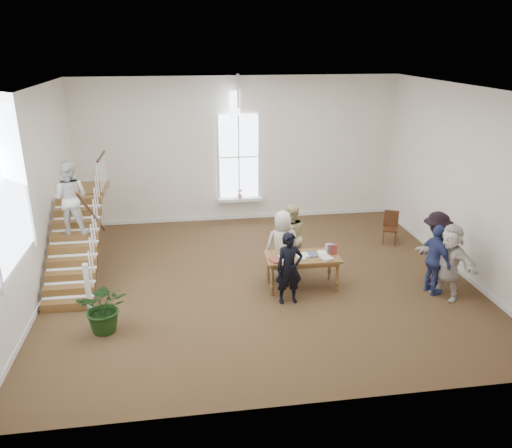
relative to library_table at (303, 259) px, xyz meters
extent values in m
plane|color=#4E381E|center=(-0.90, 0.55, -0.72)|extent=(10.00, 10.00, 0.00)
plane|color=white|center=(-0.90, 5.05, 1.53)|extent=(10.00, 0.00, 10.00)
plane|color=white|center=(-0.90, -3.95, 1.53)|extent=(10.00, 0.00, 10.00)
plane|color=white|center=(-5.90, 0.55, 1.53)|extent=(0.00, 9.00, 9.00)
plane|color=white|center=(4.10, 0.55, 1.53)|extent=(0.00, 9.00, 9.00)
plane|color=white|center=(-0.90, 0.55, 3.78)|extent=(10.00, 10.00, 0.00)
cube|color=white|center=(-0.90, 4.87, -0.02)|extent=(1.45, 0.28, 0.10)
plane|color=white|center=(-0.90, 4.99, 1.33)|extent=(2.60, 0.00, 2.60)
plane|color=white|center=(-0.90, 4.99, 2.93)|extent=(0.60, 0.60, 0.85)
plane|color=white|center=(-5.84, -0.95, 1.88)|extent=(0.00, 2.40, 2.40)
cube|color=white|center=(-0.90, 5.02, -0.66)|extent=(10.00, 0.04, 0.12)
imported|color=pink|center=(-0.90, 4.84, 0.18)|extent=(0.17, 0.17, 0.30)
cube|color=brown|center=(-5.25, -0.25, -0.62)|extent=(1.10, 0.30, 0.20)
cube|color=brown|center=(-5.25, 0.05, -0.42)|extent=(1.10, 0.30, 0.20)
cube|color=brown|center=(-5.25, 0.35, -0.22)|extent=(1.10, 0.30, 0.20)
cube|color=brown|center=(-5.25, 0.65, -0.02)|extent=(1.10, 0.30, 0.20)
cube|color=brown|center=(-5.25, 0.95, 0.18)|extent=(1.10, 0.30, 0.20)
cube|color=brown|center=(-5.25, 1.25, 0.38)|extent=(1.10, 0.30, 0.20)
cube|color=brown|center=(-5.25, 1.55, 0.58)|extent=(1.10, 0.30, 0.20)
cube|color=brown|center=(-5.25, 1.85, 0.78)|extent=(1.10, 0.30, 0.20)
cube|color=brown|center=(-5.25, 2.15, 0.98)|extent=(1.10, 0.30, 0.20)
cube|color=brown|center=(-5.25, 3.05, 1.02)|extent=(1.10, 1.20, 0.12)
cube|color=white|center=(-4.76, -0.40, -0.17)|extent=(0.10, 0.10, 1.10)
cylinder|color=#3C2110|center=(-4.75, 0.95, 1.03)|extent=(0.07, 2.74, 1.86)
imported|color=silver|center=(-5.25, 1.25, 1.35)|extent=(0.94, 0.79, 1.72)
cube|color=brown|center=(0.00, 0.01, 0.06)|extent=(1.73, 0.90, 0.05)
cube|color=brown|center=(0.00, 0.01, -0.02)|extent=(1.60, 0.78, 0.10)
cylinder|color=brown|center=(-0.76, -0.29, -0.35)|extent=(0.07, 0.07, 0.75)
cylinder|color=brown|center=(0.74, -0.34, -0.35)|extent=(0.07, 0.07, 0.75)
cylinder|color=brown|center=(-0.74, 0.36, -0.35)|extent=(0.07, 0.07, 0.75)
cylinder|color=brown|center=(0.76, 0.32, -0.35)|extent=(0.07, 0.07, 0.75)
cube|color=silver|center=(0.03, 0.01, 0.10)|extent=(0.20, 0.28, 0.04)
cube|color=beige|center=(0.49, -0.26, 0.11)|extent=(0.32, 0.34, 0.06)
cube|color=tan|center=(-0.27, 0.13, 0.11)|extent=(0.26, 0.29, 0.06)
cube|color=silver|center=(-0.43, -0.21, 0.11)|extent=(0.20, 0.24, 0.05)
cube|color=#4C5972|center=(0.23, 0.04, 0.10)|extent=(0.24, 0.32, 0.02)
cube|color=maroon|center=(-0.69, -0.18, 0.10)|extent=(0.26, 0.33, 0.04)
cube|color=white|center=(0.47, 0.04, 0.11)|extent=(0.22, 0.28, 0.05)
cube|color=#BFB299|center=(-0.47, -0.09, 0.11)|extent=(0.22, 0.30, 0.05)
cube|color=silver|center=(0.46, -0.03, 0.11)|extent=(0.21, 0.24, 0.05)
cube|color=beige|center=(-0.48, -0.20, 0.11)|extent=(0.26, 0.30, 0.05)
cube|color=tan|center=(0.53, 0.08, 0.09)|extent=(0.24, 0.24, 0.02)
cube|color=silver|center=(-0.06, -0.09, 0.10)|extent=(0.18, 0.31, 0.03)
cube|color=#4C5972|center=(0.49, -0.22, 0.09)|extent=(0.29, 0.29, 0.02)
imported|color=black|center=(-0.45, -0.64, 0.10)|extent=(0.62, 0.43, 1.64)
imported|color=beige|center=(-0.35, 0.61, 0.13)|extent=(0.84, 0.55, 1.70)
imported|color=#D2C583|center=(-0.05, 1.11, 0.14)|extent=(0.93, 0.78, 1.70)
imported|color=navy|center=(2.90, -0.71, 0.11)|extent=(0.57, 1.03, 1.66)
imported|color=black|center=(3.10, -0.26, 0.18)|extent=(0.99, 1.31, 1.80)
imported|color=silver|center=(3.10, -0.91, 0.16)|extent=(1.15, 1.68, 1.74)
imported|color=#173511|center=(-4.30, -1.26, -0.18)|extent=(1.00, 0.87, 1.08)
cube|color=#3C2110|center=(3.10, 2.27, -0.28)|extent=(0.54, 0.54, 0.05)
cube|color=#3C2110|center=(3.18, 2.44, -0.02)|extent=(0.39, 0.20, 0.48)
cylinder|color=#3C2110|center=(2.89, 2.19, -0.50)|extent=(0.04, 0.04, 0.43)
cylinder|color=#3C2110|center=(3.19, 2.06, -0.50)|extent=(0.04, 0.04, 0.43)
cylinder|color=#3C2110|center=(3.02, 2.49, -0.50)|extent=(0.04, 0.04, 0.43)
cylinder|color=#3C2110|center=(3.32, 2.36, -0.50)|extent=(0.04, 0.04, 0.43)
camera|label=1|loc=(-2.60, -10.26, 4.76)|focal=35.00mm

